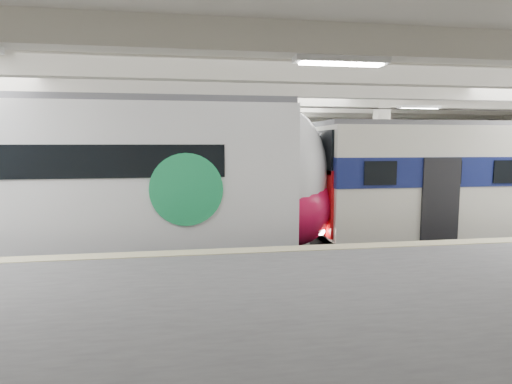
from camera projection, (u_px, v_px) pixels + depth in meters
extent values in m
cube|color=black|center=(270.00, 260.00, 13.47)|extent=(36.00, 24.00, 0.10)
cube|color=silver|center=(271.00, 78.00, 12.85)|extent=(36.00, 24.00, 0.20)
cube|color=beige|center=(235.00, 160.00, 22.98)|extent=(30.00, 0.10, 5.50)
cube|color=#4F4F52|center=(346.00, 329.00, 7.03)|extent=(30.00, 7.00, 1.10)
cube|color=#C8BC8D|center=(297.00, 248.00, 10.16)|extent=(30.00, 0.50, 0.02)
cube|color=beige|center=(175.00, 167.00, 15.63)|extent=(0.50, 0.50, 5.50)
cube|color=beige|center=(380.00, 165.00, 16.90)|extent=(0.50, 0.50, 5.50)
cube|color=beige|center=(271.00, 88.00, 12.89)|extent=(30.00, 18.00, 0.50)
cube|color=#59544C|center=(270.00, 256.00, 13.46)|extent=(30.00, 1.52, 0.16)
cube|color=#59544C|center=(246.00, 224.00, 18.85)|extent=(30.00, 1.52, 0.16)
cylinder|color=black|center=(271.00, 107.00, 12.95)|extent=(30.00, 0.03, 0.03)
cylinder|color=black|center=(246.00, 118.00, 18.34)|extent=(30.00, 0.03, 0.03)
cube|color=white|center=(286.00, 92.00, 10.96)|extent=(26.00, 8.40, 0.12)
cube|color=white|center=(47.00, 179.00, 12.15)|extent=(13.96, 3.11, 4.19)
ellipsoid|color=white|center=(286.00, 176.00, 13.26)|extent=(2.47, 3.05, 4.11)
ellipsoid|color=#C1103D|center=(290.00, 205.00, 13.38)|extent=(2.62, 3.11, 2.51)
cylinder|color=#1C9B57|center=(186.00, 190.00, 11.24)|extent=(1.93, 0.06, 1.93)
cube|color=#4C4C51|center=(43.00, 101.00, 11.91)|extent=(13.96, 2.55, 0.20)
cube|color=black|center=(51.00, 256.00, 12.40)|extent=(13.96, 2.18, 0.70)
cube|color=beige|center=(503.00, 182.00, 14.48)|extent=(12.79, 2.80, 3.64)
cube|color=navy|center=(504.00, 169.00, 14.43)|extent=(12.83, 2.86, 0.89)
cube|color=#B80C0F|center=(320.00, 200.00, 13.52)|extent=(0.08, 2.38, 2.00)
cube|color=black|center=(321.00, 152.00, 13.35)|extent=(0.08, 2.24, 1.31)
cube|color=#4C4C51|center=(506.00, 125.00, 14.27)|extent=(12.79, 2.19, 0.16)
cube|color=black|center=(499.00, 239.00, 14.70)|extent=(12.79, 1.96, 0.70)
cube|color=white|center=(77.00, 170.00, 17.47)|extent=(15.16, 3.57, 4.09)
cube|color=#1C9B57|center=(76.00, 157.00, 17.41)|extent=(15.20, 3.64, 0.86)
cube|color=#4C4C51|center=(74.00, 117.00, 17.24)|extent=(15.14, 3.04, 0.16)
cube|color=black|center=(79.00, 224.00, 17.72)|extent=(15.14, 3.25, 0.60)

